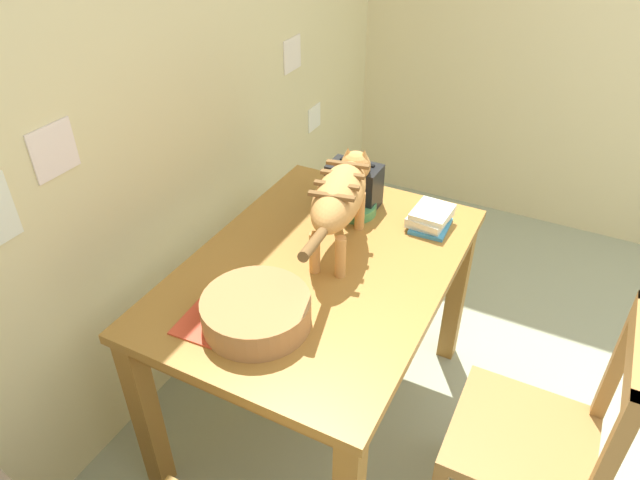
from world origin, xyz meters
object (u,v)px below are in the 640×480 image
object	(u,v)px
cat	(341,195)
magazine	(221,314)
book_stack	(430,218)
wicker_basket	(256,311)
wooden_chair_near	(538,440)
toaster	(354,185)
dining_table	(320,286)
coffee_mug	(355,194)
saucer_bowl	(354,208)

from	to	relation	value
cat	magazine	size ratio (longest dim) A/B	2.63
book_stack	wicker_basket	xyz separation A→B (m)	(-0.74, 0.29, 0.01)
wicker_basket	wooden_chair_near	bearing A→B (deg)	-75.94
wicker_basket	toaster	size ratio (longest dim) A/B	1.62
cat	wooden_chair_near	bearing A→B (deg)	-30.13
book_stack	cat	bearing A→B (deg)	136.54
magazine	dining_table	bearing A→B (deg)	-25.71
magazine	toaster	world-z (taller)	toaster
coffee_mug	toaster	world-z (taller)	toaster
dining_table	wooden_chair_near	bearing A→B (deg)	-99.40
toaster	wooden_chair_near	size ratio (longest dim) A/B	0.21
toaster	magazine	bearing A→B (deg)	173.43
cat	coffee_mug	xyz separation A→B (m)	(0.22, 0.04, -0.12)
dining_table	cat	bearing A→B (deg)	-4.25
wooden_chair_near	dining_table	bearing A→B (deg)	80.30
coffee_mug	wooden_chair_near	distance (m)	1.04
cat	toaster	world-z (taller)	cat
saucer_bowl	book_stack	world-z (taller)	book_stack
saucer_bowl	magazine	distance (m)	0.73
dining_table	coffee_mug	distance (m)	0.40
book_stack	saucer_bowl	bearing A→B (deg)	98.02
dining_table	magazine	bearing A→B (deg)	157.54
dining_table	magazine	distance (m)	0.40
wicker_basket	saucer_bowl	bearing A→B (deg)	-0.02
magazine	toaster	size ratio (longest dim) A/B	1.34
toaster	wicker_basket	bearing A→B (deg)	-177.97
coffee_mug	saucer_bowl	bearing A→B (deg)	180.00
dining_table	wooden_chair_near	xyz separation A→B (m)	(-0.13, -0.80, -0.20)
magazine	toaster	distance (m)	0.78
cat	book_stack	xyz separation A→B (m)	(0.26, -0.25, -0.17)
saucer_bowl	wooden_chair_near	size ratio (longest dim) A/B	0.18
saucer_bowl	wooden_chair_near	bearing A→B (deg)	-120.16
wooden_chair_near	toaster	bearing A→B (deg)	57.63
cat	coffee_mug	world-z (taller)	cat
dining_table	toaster	bearing A→B (deg)	8.54
toaster	wooden_chair_near	distance (m)	1.09
dining_table	cat	xyz separation A→B (m)	(0.13, -0.01, 0.30)
cat	saucer_bowl	world-z (taller)	cat
saucer_bowl	wicker_basket	distance (m)	0.70
coffee_mug	wicker_basket	world-z (taller)	coffee_mug
book_stack	toaster	size ratio (longest dim) A/B	0.87
book_stack	wooden_chair_near	bearing A→B (deg)	-133.98
book_stack	wicker_basket	size ratio (longest dim) A/B	0.54
coffee_mug	wooden_chair_near	world-z (taller)	wooden_chair_near
wicker_basket	wooden_chair_near	size ratio (longest dim) A/B	0.35
dining_table	saucer_bowl	xyz separation A→B (m)	(0.35, 0.03, 0.11)
wicker_basket	toaster	bearing A→B (deg)	2.03
book_stack	wooden_chair_near	xyz separation A→B (m)	(-0.53, -0.55, -0.33)
saucer_bowl	magazine	xyz separation A→B (m)	(-0.72, 0.12, -0.02)
magazine	toaster	xyz separation A→B (m)	(0.77, -0.09, 0.08)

